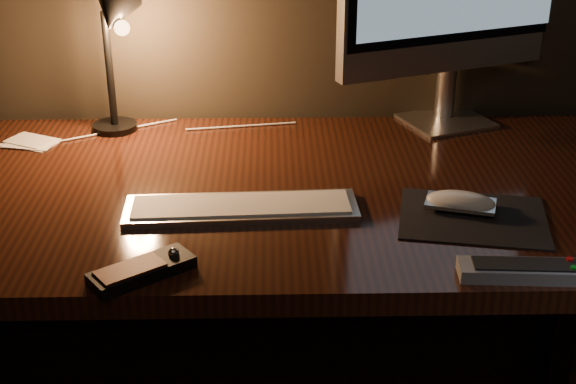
{
  "coord_description": "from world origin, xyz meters",
  "views": [
    {
      "loc": [
        0.01,
        0.49,
        1.38
      ],
      "look_at": [
        0.04,
        1.73,
        0.79
      ],
      "focal_mm": 50.0,
      "sensor_mm": 36.0,
      "label": 1
    }
  ],
  "objects_px": {
    "media_remote": "(142,270)",
    "tv_remote": "(528,270)",
    "keyboard": "(241,207)",
    "mouse": "(460,204)",
    "desk_lamp": "(114,34)",
    "desk": "(265,230)"
  },
  "relations": [
    {
      "from": "keyboard",
      "to": "desk_lamp",
      "type": "distance_m",
      "value": 0.51
    },
    {
      "from": "desk_lamp",
      "to": "media_remote",
      "type": "bearing_deg",
      "value": -90.71
    },
    {
      "from": "media_remote",
      "to": "desk",
      "type": "bearing_deg",
      "value": 28.58
    },
    {
      "from": "keyboard",
      "to": "tv_remote",
      "type": "bearing_deg",
      "value": -30.61
    },
    {
      "from": "desk",
      "to": "media_remote",
      "type": "bearing_deg",
      "value": -115.01
    },
    {
      "from": "media_remote",
      "to": "tv_remote",
      "type": "bearing_deg",
      "value": -37.95
    },
    {
      "from": "tv_remote",
      "to": "mouse",
      "type": "bearing_deg",
      "value": 106.78
    },
    {
      "from": "desk",
      "to": "media_remote",
      "type": "distance_m",
      "value": 0.45
    },
    {
      "from": "mouse",
      "to": "desk_lamp",
      "type": "height_order",
      "value": "desk_lamp"
    },
    {
      "from": "keyboard",
      "to": "mouse",
      "type": "xyz_separation_m",
      "value": [
        0.38,
        -0.0,
        0.0
      ]
    },
    {
      "from": "desk",
      "to": "tv_remote",
      "type": "bearing_deg",
      "value": -45.7
    },
    {
      "from": "desk",
      "to": "mouse",
      "type": "xyz_separation_m",
      "value": [
        0.34,
        -0.18,
        0.14
      ]
    },
    {
      "from": "desk_lamp",
      "to": "tv_remote",
      "type": "bearing_deg",
      "value": -53.65
    },
    {
      "from": "keyboard",
      "to": "media_remote",
      "type": "distance_m",
      "value": 0.26
    },
    {
      "from": "desk",
      "to": "tv_remote",
      "type": "height_order",
      "value": "tv_remote"
    },
    {
      "from": "desk",
      "to": "media_remote",
      "type": "height_order",
      "value": "media_remote"
    },
    {
      "from": "desk",
      "to": "desk_lamp",
      "type": "bearing_deg",
      "value": 146.32
    },
    {
      "from": "desk",
      "to": "keyboard",
      "type": "xyz_separation_m",
      "value": [
        -0.04,
        -0.17,
        0.14
      ]
    },
    {
      "from": "tv_remote",
      "to": "desk_lamp",
      "type": "relative_size",
      "value": 0.64
    },
    {
      "from": "keyboard",
      "to": "media_remote",
      "type": "xyz_separation_m",
      "value": [
        -0.14,
        -0.22,
        0.0
      ]
    },
    {
      "from": "keyboard",
      "to": "tv_remote",
      "type": "relative_size",
      "value": 1.93
    },
    {
      "from": "keyboard",
      "to": "desk_lamp",
      "type": "relative_size",
      "value": 1.24
    }
  ]
}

